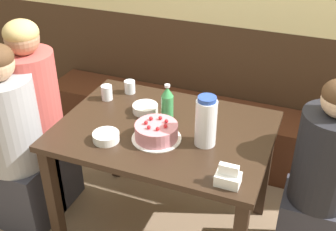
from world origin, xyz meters
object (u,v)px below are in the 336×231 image
Objects in this scene: bowl_rice_small at (145,108)px; person_grey_tee at (15,146)px; water_pitcher at (206,121)px; person_pale_blue_shirt at (38,124)px; birthday_cake at (157,132)px; napkin_holder at (228,177)px; soju_bottle at (167,103)px; bowl_soup_white at (106,137)px; person_teal_shirt at (319,186)px; glass_water_tall at (130,87)px; glass_tumbler_short at (107,93)px; bench_seat at (206,131)px.

person_grey_tee is at bearing -151.14° from bowl_rice_small.
person_pale_blue_shirt is at bearing 178.12° from water_pitcher.
birthday_cake reaches higher than bowl_rice_small.
water_pitcher reaches higher than bowl_rice_small.
napkin_holder is 1.28m from person_grey_tee.
napkin_holder is 0.76× the size of bowl_rice_small.
napkin_holder is at bearing -26.17° from birthday_cake.
soju_bottle is at bearing 22.83° from person_grey_tee.
bowl_rice_small is (-0.17, 0.23, -0.02)m from birthday_cake.
birthday_cake is 1.88× the size of bowl_soup_white.
water_pitcher is 0.22× the size of person_grey_tee.
person_teal_shirt reaches higher than water_pitcher.
person_grey_tee is (-0.81, -0.34, -0.27)m from soju_bottle.
glass_water_tall is (-0.78, 0.62, 0.00)m from napkin_holder.
bowl_rice_small is (-0.60, 0.44, -0.02)m from napkin_holder.
bowl_rice_small is at bearing -1.79° from person_teal_shirt.
birthday_cake is at bearing 25.08° from bowl_soup_white.
person_teal_shirt reaches higher than birthday_cake.
birthday_cake and napkin_holder have the same top height.
glass_tumbler_short is at bearing 26.33° from person_pale_blue_shirt.
person_teal_shirt is at bearing 45.77° from napkin_holder.
water_pitcher is 1.11m from person_pale_blue_shirt.
bench_seat is 1.24m from person_pale_blue_shirt.
bowl_soup_white reaches higher than bench_seat.
person_grey_tee reaches higher than bench_seat.
person_grey_tee reaches higher than glass_tumbler_short.
soju_bottle reaches higher than bowl_rice_small.
glass_water_tall is at bearing 141.67° from napkin_holder.
napkin_holder is 0.80× the size of bowl_soup_white.
bowl_rice_small is 1.02m from person_teal_shirt.
birthday_cake is at bearing -89.93° from bench_seat.
water_pitcher is 0.46m from bowl_rice_small.
soju_bottle is 0.43m from glass_tumbler_short.
birthday_cake is 0.96× the size of water_pitcher.
person_pale_blue_shirt is at bearing -146.41° from glass_water_tall.
birthday_cake is at bearing 9.32° from person_grey_tee.
person_grey_tee is at bearing -157.17° from soju_bottle.
bench_seat is 17.44× the size of bowl_rice_small.
person_pale_blue_shirt is 1.05× the size of person_grey_tee.
soju_bottle is 1.92× the size of napkin_holder.
person_teal_shirt is at bearing -0.40° from soju_bottle.
napkin_holder reaches higher than glass_water_tall.
bowl_rice_small is at bearing -10.58° from glass_tumbler_short.
water_pitcher is 3.45× the size of glass_water_tall.
person_pale_blue_shirt is (-0.39, -0.19, -0.20)m from glass_tumbler_short.
birthday_cake is at bearing 153.83° from napkin_holder.
bowl_rice_small is at bearing 12.05° from person_pale_blue_shirt.
bench_seat is 1.10m from birthday_cake.
soju_bottle is at bearing 8.19° from person_pale_blue_shirt.
bowl_rice_small is 0.12× the size of person_pale_blue_shirt.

